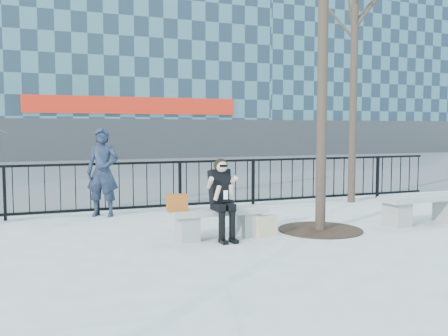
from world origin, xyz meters
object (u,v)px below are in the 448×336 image
object	(u,v)px
bench_main	(219,220)
standing_man	(103,172)
seated_woman	(223,199)
bench_second	(423,206)

from	to	relation	value
bench_main	standing_man	size ratio (longest dim) A/B	0.90
bench_main	seated_woman	xyz separation A→B (m)	(0.00, -0.16, 0.37)
bench_second	seated_woman	bearing A→B (deg)	175.72
bench_main	standing_man	distance (m)	3.24
standing_man	bench_second	bearing A→B (deg)	-3.70
standing_man	bench_main	bearing A→B (deg)	-36.81
bench_main	seated_woman	world-z (taller)	seated_woman
bench_main	bench_second	bearing A→B (deg)	-3.40
seated_woman	standing_man	size ratio (longest dim) A/B	0.73
bench_second	bench_main	bearing A→B (deg)	173.49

